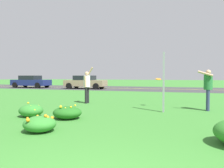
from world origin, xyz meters
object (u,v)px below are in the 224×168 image
at_px(person_thrower_white_shirt, 87,84).
at_px(car_navy_leftmost, 31,81).
at_px(car_tan_center_left, 85,82).
at_px(sign_post_near_path, 164,82).
at_px(person_catcher_green_shirt, 208,86).
at_px(frisbee_orange, 158,79).

distance_m(person_thrower_white_shirt, car_navy_leftmost, 16.41).
relative_size(person_thrower_white_shirt, car_tan_center_left, 0.42).
height_order(sign_post_near_path, person_catcher_green_shirt, sign_post_near_path).
bearing_deg(car_navy_leftmost, sign_post_near_path, -38.47).
bearing_deg(car_navy_leftmost, person_thrower_white_shirt, -42.71).
distance_m(frisbee_orange, car_tan_center_left, 14.35).
bearing_deg(person_catcher_green_shirt, car_tan_center_left, 132.06).
relative_size(sign_post_near_path, car_navy_leftmost, 0.53).
distance_m(sign_post_near_path, person_catcher_green_shirt, 1.94).
distance_m(person_thrower_white_shirt, car_tan_center_left, 12.20).
bearing_deg(frisbee_orange, person_thrower_white_shirt, 175.29).
distance_m(sign_post_near_path, car_tan_center_left, 15.58).
height_order(person_thrower_white_shirt, car_tan_center_left, person_thrower_white_shirt).
bearing_deg(frisbee_orange, car_navy_leftmost, 143.98).
bearing_deg(car_tan_center_left, sign_post_near_path, -54.81).
bearing_deg(person_catcher_green_shirt, car_navy_leftmost, 146.25).
distance_m(sign_post_near_path, person_thrower_white_shirt, 4.28).
height_order(frisbee_orange, car_navy_leftmost, car_navy_leftmost).
xyz_separation_m(person_thrower_white_shirt, frisbee_orange, (3.66, -0.30, 0.29)).
bearing_deg(frisbee_orange, person_catcher_green_shirt, -11.97).
height_order(sign_post_near_path, person_thrower_white_shirt, sign_post_near_path).
bearing_deg(car_navy_leftmost, car_tan_center_left, 0.00).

